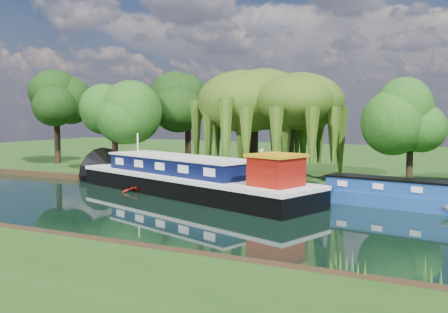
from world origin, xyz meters
The scene contains 14 objects.
ground centered at (0.00, 0.00, 0.00)m, with size 120.00×120.00×0.00m, color black.
far_bank centered at (0.00, 34.00, 0.23)m, with size 120.00×52.00×0.45m, color #1A380F.
dutch_barge centered at (-2.83, 5.55, 1.06)m, with size 20.65×10.91×4.28m.
narrowboat centered at (10.83, 7.11, 0.66)m, with size 12.93×4.00×1.86m.
red_dinghy centered at (-6.15, 5.08, 0.00)m, with size 2.58×3.61×0.75m, color maroon.
willow_left centered at (-1.23, 12.98, 6.42)m, with size 6.86×6.86×8.22m.
willow_right centered at (2.23, 11.67, 5.85)m, with size 6.07×6.07×7.40m.
tree_far_left centered at (-13.78, 11.12, 5.77)m, with size 4.82×4.82×7.77m.
tree_far_back centered at (-24.08, 14.60, 6.51)m, with size 5.16×5.16×8.68m.
tree_far_mid centered at (-10.03, 17.49, 6.23)m, with size 5.12×5.12×8.38m.
tree_far_right centered at (10.66, 13.05, 5.00)m, with size 4.03×4.03×6.59m.
lamppost centered at (0.50, 10.50, 2.42)m, with size 0.36×0.36×2.56m.
mooring_posts centered at (-0.50, 8.40, 0.95)m, with size 19.16×0.16×1.00m.
reeds_near centered at (6.87, -7.57, 0.55)m, with size 33.70×1.50×1.10m.
Camera 1 is at (14.49, -24.05, 5.62)m, focal length 40.00 mm.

